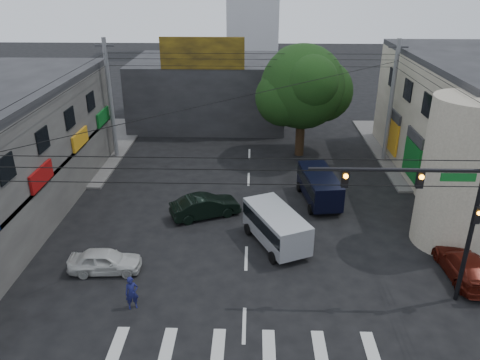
{
  "coord_description": "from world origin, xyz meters",
  "views": [
    {
      "loc": [
        0.27,
        -18.32,
        13.55
      ],
      "look_at": [
        -0.38,
        4.0,
        3.52
      ],
      "focal_mm": 35.0,
      "sensor_mm": 36.0,
      "label": 1
    }
  ],
  "objects_px": {
    "navy_van": "(319,188)",
    "traffic_officer": "(132,293)",
    "traffic_gantry": "(436,203)",
    "silver_minivan": "(276,228)",
    "utility_pole_far_left": "(111,100)",
    "street_tree": "(303,87)",
    "white_compact": "(105,261)",
    "maroon_sedan": "(465,265)",
    "utility_pole_far_right": "(391,102)",
    "dark_sedan": "(205,206)"
  },
  "relations": [
    {
      "from": "street_tree",
      "to": "maroon_sedan",
      "type": "xyz_separation_m",
      "value": [
        6.5,
        -16.25,
        -4.84
      ]
    },
    {
      "from": "street_tree",
      "to": "traffic_gantry",
      "type": "distance_m",
      "value": 18.42
    },
    {
      "from": "street_tree",
      "to": "dark_sedan",
      "type": "height_order",
      "value": "street_tree"
    },
    {
      "from": "traffic_gantry",
      "to": "navy_van",
      "type": "relative_size",
      "value": 1.46
    },
    {
      "from": "street_tree",
      "to": "maroon_sedan",
      "type": "relative_size",
      "value": 1.96
    },
    {
      "from": "silver_minivan",
      "to": "traffic_officer",
      "type": "height_order",
      "value": "silver_minivan"
    },
    {
      "from": "street_tree",
      "to": "utility_pole_far_left",
      "type": "relative_size",
      "value": 0.95
    },
    {
      "from": "dark_sedan",
      "to": "traffic_officer",
      "type": "relative_size",
      "value": 2.78
    },
    {
      "from": "street_tree",
      "to": "utility_pole_far_right",
      "type": "bearing_deg",
      "value": -8.75
    },
    {
      "from": "dark_sedan",
      "to": "maroon_sedan",
      "type": "distance_m",
      "value": 14.22
    },
    {
      "from": "traffic_officer",
      "to": "utility_pole_far_right",
      "type": "bearing_deg",
      "value": 27.52
    },
    {
      "from": "silver_minivan",
      "to": "street_tree",
      "type": "bearing_deg",
      "value": -34.83
    },
    {
      "from": "traffic_gantry",
      "to": "navy_van",
      "type": "xyz_separation_m",
      "value": [
        -3.31,
        9.65,
        -3.88
      ]
    },
    {
      "from": "dark_sedan",
      "to": "white_compact",
      "type": "bearing_deg",
      "value": 119.86
    },
    {
      "from": "street_tree",
      "to": "utility_pole_far_left",
      "type": "bearing_deg",
      "value": -176.05
    },
    {
      "from": "dark_sedan",
      "to": "traffic_officer",
      "type": "distance_m",
      "value": 8.77
    },
    {
      "from": "traffic_gantry",
      "to": "dark_sedan",
      "type": "height_order",
      "value": "traffic_gantry"
    },
    {
      "from": "traffic_gantry",
      "to": "navy_van",
      "type": "height_order",
      "value": "traffic_gantry"
    },
    {
      "from": "utility_pole_far_right",
      "to": "traffic_officer",
      "type": "relative_size",
      "value": 5.85
    },
    {
      "from": "traffic_gantry",
      "to": "street_tree",
      "type": "bearing_deg",
      "value": 101.99
    },
    {
      "from": "white_compact",
      "to": "utility_pole_far_right",
      "type": "bearing_deg",
      "value": -51.71
    },
    {
      "from": "street_tree",
      "to": "traffic_gantry",
      "type": "relative_size",
      "value": 1.21
    },
    {
      "from": "utility_pole_far_left",
      "to": "utility_pole_far_right",
      "type": "height_order",
      "value": "same"
    },
    {
      "from": "traffic_officer",
      "to": "navy_van",
      "type": "bearing_deg",
      "value": 26.59
    },
    {
      "from": "traffic_officer",
      "to": "utility_pole_far_left",
      "type": "bearing_deg",
      "value": 85.35
    },
    {
      "from": "dark_sedan",
      "to": "silver_minivan",
      "type": "bearing_deg",
      "value": -149.66
    },
    {
      "from": "street_tree",
      "to": "utility_pole_far_right",
      "type": "relative_size",
      "value": 0.95
    },
    {
      "from": "navy_van",
      "to": "traffic_officer",
      "type": "distance_m",
      "value": 14.21
    },
    {
      "from": "traffic_gantry",
      "to": "white_compact",
      "type": "distance_m",
      "value": 15.39
    },
    {
      "from": "street_tree",
      "to": "utility_pole_far_left",
      "type": "distance_m",
      "value": 14.56
    },
    {
      "from": "white_compact",
      "to": "traffic_officer",
      "type": "xyz_separation_m",
      "value": [
        1.98,
        -2.67,
        0.19
      ]
    },
    {
      "from": "dark_sedan",
      "to": "navy_van",
      "type": "bearing_deg",
      "value": -95.86
    },
    {
      "from": "maroon_sedan",
      "to": "utility_pole_far_right",
      "type": "bearing_deg",
      "value": -91.55
    },
    {
      "from": "silver_minivan",
      "to": "navy_van",
      "type": "height_order",
      "value": "silver_minivan"
    },
    {
      "from": "utility_pole_far_left",
      "to": "dark_sedan",
      "type": "bearing_deg",
      "value": -50.17
    },
    {
      "from": "maroon_sedan",
      "to": "traffic_officer",
      "type": "xyz_separation_m",
      "value": [
        -15.4,
        -2.75,
        0.15
      ]
    },
    {
      "from": "traffic_gantry",
      "to": "traffic_officer",
      "type": "xyz_separation_m",
      "value": [
        -12.72,
        -1.0,
        -4.04
      ]
    },
    {
      "from": "dark_sedan",
      "to": "white_compact",
      "type": "relative_size",
      "value": 1.22
    },
    {
      "from": "traffic_officer",
      "to": "traffic_gantry",
      "type": "bearing_deg",
      "value": -17.46
    },
    {
      "from": "utility_pole_far_left",
      "to": "silver_minivan",
      "type": "xyz_separation_m",
      "value": [
        12.07,
        -12.58,
        -3.62
      ]
    },
    {
      "from": "dark_sedan",
      "to": "traffic_gantry",
      "type": "bearing_deg",
      "value": -148.92
    },
    {
      "from": "navy_van",
      "to": "white_compact",
      "type": "bearing_deg",
      "value": 117.42
    },
    {
      "from": "utility_pole_far_right",
      "to": "traffic_gantry",
      "type": "bearing_deg",
      "value": -98.94
    },
    {
      "from": "white_compact",
      "to": "traffic_officer",
      "type": "relative_size",
      "value": 2.27
    },
    {
      "from": "utility_pole_far_left",
      "to": "street_tree",
      "type": "bearing_deg",
      "value": 3.95
    },
    {
      "from": "utility_pole_far_right",
      "to": "silver_minivan",
      "type": "bearing_deg",
      "value": -125.36
    },
    {
      "from": "silver_minivan",
      "to": "traffic_officer",
      "type": "bearing_deg",
      "value": 105.26
    },
    {
      "from": "maroon_sedan",
      "to": "dark_sedan",
      "type": "bearing_deg",
      "value": -25.17
    },
    {
      "from": "silver_minivan",
      "to": "utility_pole_far_left",
      "type": "bearing_deg",
      "value": 19.11
    },
    {
      "from": "navy_van",
      "to": "dark_sedan",
      "type": "bearing_deg",
      "value": 99.75
    }
  ]
}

